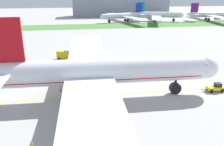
% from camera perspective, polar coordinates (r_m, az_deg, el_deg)
% --- Properties ---
extents(ground_plane, '(600.00, 600.00, 0.00)m').
position_cam_1_polar(ground_plane, '(56.81, -2.83, -6.26)').
color(ground_plane, '#ADAAA5').
rests_on(ground_plane, ground).
extents(apron_taxi_line, '(280.00, 0.36, 0.01)m').
position_cam_1_polar(apron_taxi_line, '(58.38, -3.02, -5.52)').
color(apron_taxi_line, yellow).
rests_on(apron_taxi_line, ground).
extents(grass_median_strip, '(320.00, 24.00, 0.10)m').
position_cam_1_polar(grass_median_strip, '(170.26, -7.22, 11.06)').
color(grass_median_strip, '#4C8438').
rests_on(grass_median_strip, ground).
extents(airliner_foreground, '(59.96, 95.23, 19.30)m').
position_cam_1_polar(airliner_foreground, '(55.01, -3.92, 0.23)').
color(airliner_foreground, white).
rests_on(airliner_foreground, ground).
extents(pushback_tug, '(6.07, 2.36, 2.17)m').
position_cam_1_polar(pushback_tug, '(66.11, 23.73, -3.23)').
color(pushback_tug, yellow).
rests_on(pushback_tug, ground).
extents(ground_crew_wingwalker_port, '(0.36, 0.55, 1.64)m').
position_cam_1_polar(ground_crew_wingwalker_port, '(61.79, -12.41, -3.51)').
color(ground_crew_wingwalker_port, black).
rests_on(ground_crew_wingwalker_port, ground).
extents(ground_crew_marshaller_front, '(0.58, 0.27, 1.67)m').
position_cam_1_polar(ground_crew_marshaller_front, '(41.75, -18.86, -16.24)').
color(ground_crew_marshaller_front, black).
rests_on(ground_crew_marshaller_front, ground).
extents(service_truck_fuel_bowser, '(6.44, 4.78, 3.10)m').
position_cam_1_polar(service_truck_fuel_bowser, '(89.63, -11.29, 4.26)').
color(service_truck_fuel_bowser, yellow).
rests_on(service_truck_fuel_bowser, ground).
extents(parked_airliner_far_centre, '(39.62, 63.12, 14.03)m').
position_cam_1_polar(parked_airliner_far_centre, '(193.85, 2.96, 13.61)').
color(parked_airliner_far_centre, white).
rests_on(parked_airliner_far_centre, ground).
extents(parked_airliner_far_right, '(40.56, 64.36, 15.03)m').
position_cam_1_polar(parked_airliner_far_right, '(201.44, 10.86, 13.62)').
color(parked_airliner_far_right, white).
rests_on(parked_airliner_far_right, ground).
extents(parked_airliner_far_outer, '(43.66, 69.24, 14.22)m').
position_cam_1_polar(parked_airliner_far_outer, '(218.03, 22.62, 12.86)').
color(parked_airliner_far_outer, white).
rests_on(parked_airliner_far_outer, ground).
extents(terminal_building, '(92.13, 20.00, 18.00)m').
position_cam_1_polar(terminal_building, '(238.89, 2.06, 15.76)').
color(terminal_building, gray).
rests_on(terminal_building, ground).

